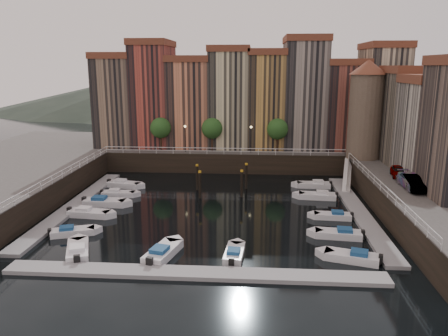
# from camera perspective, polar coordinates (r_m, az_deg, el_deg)

# --- Properties ---
(ground) EXTENTS (200.00, 200.00, 0.00)m
(ground) POSITION_cam_1_polar(r_m,az_deg,el_deg) (50.80, -1.29, -5.10)
(ground) COLOR black
(ground) RESTS_ON ground
(quay_far) EXTENTS (80.00, 20.00, 3.00)m
(quay_far) POSITION_cam_1_polar(r_m,az_deg,el_deg) (75.55, 0.53, 2.17)
(quay_far) COLOR black
(quay_far) RESTS_ON ground
(dock_left) EXTENTS (2.00, 28.00, 0.35)m
(dock_left) POSITION_cam_1_polar(r_m,az_deg,el_deg) (53.76, -18.92, -4.60)
(dock_left) COLOR gray
(dock_left) RESTS_ON ground
(dock_right) EXTENTS (2.00, 28.00, 0.35)m
(dock_right) POSITION_cam_1_polar(r_m,az_deg,el_deg) (50.94, 17.14, -5.45)
(dock_right) COLOR gray
(dock_right) RESTS_ON ground
(dock_near) EXTENTS (30.00, 2.00, 0.35)m
(dock_near) POSITION_cam_1_polar(r_m,az_deg,el_deg) (35.09, -3.95, -13.54)
(dock_near) COLOR gray
(dock_near) RESTS_ON ground
(mountains) EXTENTS (145.00, 100.00, 18.00)m
(mountains) POSITION_cam_1_polar(r_m,az_deg,el_deg) (158.24, 3.09, 10.27)
(mountains) COLOR #2D382D
(mountains) RESTS_ON ground
(far_terrace) EXTENTS (48.70, 10.30, 17.50)m
(far_terrace) POSITION_cam_1_polar(r_m,az_deg,el_deg) (71.70, 3.10, 9.18)
(far_terrace) COLOR #806751
(far_terrace) RESTS_ON quay_far
(right_terrace) EXTENTS (9.30, 24.30, 14.00)m
(right_terrace) POSITION_cam_1_polar(r_m,az_deg,el_deg) (56.63, 26.96, 5.29)
(right_terrace) COLOR #6C6352
(right_terrace) RESTS_ON quay_right
(corner_tower) EXTENTS (5.20, 5.20, 13.80)m
(corner_tower) POSITION_cam_1_polar(r_m,az_deg,el_deg) (64.65, 18.03, 7.45)
(corner_tower) COLOR #6B5B4C
(corner_tower) RESTS_ON quay_right
(promenade_trees) EXTENTS (21.20, 3.20, 5.20)m
(promenade_trees) POSITION_cam_1_polar(r_m,az_deg,el_deg) (67.13, -1.01, 5.18)
(promenade_trees) COLOR black
(promenade_trees) RESTS_ON quay_far
(street_lamps) EXTENTS (10.36, 0.36, 4.18)m
(street_lamps) POSITION_cam_1_polar(r_m,az_deg,el_deg) (66.22, -0.80, 4.46)
(street_lamps) COLOR black
(street_lamps) RESTS_ON quay_far
(railings) EXTENTS (36.08, 34.04, 0.52)m
(railings) POSITION_cam_1_polar(r_m,az_deg,el_deg) (54.47, -0.84, 0.30)
(railings) COLOR white
(railings) RESTS_ON ground
(gangway) EXTENTS (2.78, 8.32, 3.73)m
(gangway) POSITION_cam_1_polar(r_m,az_deg,el_deg) (60.99, 15.82, -0.61)
(gangway) COLOR white
(gangway) RESTS_ON ground
(mooring_pilings) EXTENTS (6.76, 5.01, 3.78)m
(mooring_pilings) POSITION_cam_1_polar(r_m,az_deg,el_deg) (55.66, -0.34, -1.69)
(mooring_pilings) COLOR black
(mooring_pilings) RESTS_ON ground
(boat_left_0) EXTENTS (4.37, 2.79, 0.98)m
(boat_left_0) POSITION_cam_1_polar(r_m,az_deg,el_deg) (45.07, -19.27, -7.85)
(boat_left_0) COLOR silver
(boat_left_0) RESTS_ON ground
(boat_left_1) EXTENTS (4.86, 2.16, 1.10)m
(boat_left_1) POSITION_cam_1_polar(r_m,az_deg,el_deg) (49.82, -17.28, -5.64)
(boat_left_1) COLOR silver
(boat_left_1) RESTS_ON ground
(boat_left_2) EXTENTS (5.14, 2.00, 1.17)m
(boat_left_2) POSITION_cam_1_polar(r_m,az_deg,el_deg) (53.08, -15.43, -4.33)
(boat_left_2) COLOR silver
(boat_left_2) RESTS_ON ground
(boat_left_3) EXTENTS (4.34, 1.76, 0.99)m
(boat_left_3) POSITION_cam_1_polar(r_m,az_deg,el_deg) (56.38, -13.71, -3.27)
(boat_left_3) COLOR silver
(boat_left_3) RESTS_ON ground
(boat_left_4) EXTENTS (4.86, 2.59, 1.09)m
(boat_left_4) POSITION_cam_1_polar(r_m,az_deg,el_deg) (60.50, -12.99, -2.07)
(boat_left_4) COLOR silver
(boat_left_4) RESTS_ON ground
(boat_right_0) EXTENTS (4.80, 2.88, 1.08)m
(boat_right_0) POSITION_cam_1_polar(r_m,az_deg,el_deg) (38.78, 16.49, -11.08)
(boat_right_0) COLOR silver
(boat_right_0) RESTS_ON ground
(boat_right_1) EXTENTS (4.67, 2.11, 1.05)m
(boat_right_1) POSITION_cam_1_polar(r_m,az_deg,el_deg) (43.38, 14.85, -8.33)
(boat_right_1) COLOR silver
(boat_right_1) RESTS_ON ground
(boat_right_2) EXTENTS (4.15, 1.74, 0.94)m
(boat_right_2) POSITION_cam_1_polar(r_m,az_deg,el_deg) (48.36, 14.10, -6.08)
(boat_right_2) COLOR silver
(boat_right_2) RESTS_ON ground
(boat_right_3) EXTENTS (4.81, 2.09, 1.09)m
(boat_right_3) POSITION_cam_1_polar(r_m,az_deg,el_deg) (55.00, 12.21, -3.57)
(boat_right_3) COLOR silver
(boat_right_3) RESTS_ON ground
(boat_right_4) EXTENTS (4.63, 1.76, 1.06)m
(boat_right_4) POSITION_cam_1_polar(r_m,az_deg,el_deg) (59.98, 11.73, -2.15)
(boat_right_4) COLOR silver
(boat_right_4) RESTS_ON ground
(boat_near_0) EXTENTS (3.28, 4.95, 1.12)m
(boat_near_0) POSITION_cam_1_polar(r_m,az_deg,el_deg) (40.43, -18.56, -10.18)
(boat_near_0) COLOR silver
(boat_near_0) RESTS_ON ground
(boat_near_1) EXTENTS (2.91, 5.15, 1.15)m
(boat_near_1) POSITION_cam_1_polar(r_m,az_deg,el_deg) (38.36, -8.05, -10.87)
(boat_near_1) COLOR silver
(boat_near_1) RESTS_ON ground
(boat_near_2) EXTENTS (1.79, 4.24, 0.96)m
(boat_near_2) POSITION_cam_1_polar(r_m,az_deg,el_deg) (37.98, 1.35, -11.10)
(boat_near_2) COLOR silver
(boat_near_2) RESTS_ON ground
(car_a) EXTENTS (2.21, 4.18, 1.36)m
(car_a) POSITION_cam_1_polar(r_m,az_deg,el_deg) (55.67, 21.82, -0.50)
(car_a) COLOR gray
(car_a) RESTS_ON quay_right
(car_b) EXTENTS (1.86, 4.80, 1.56)m
(car_b) POSITION_cam_1_polar(r_m,az_deg,el_deg) (50.42, 23.64, -1.90)
(car_b) COLOR gray
(car_b) RESTS_ON quay_right
(car_c) EXTENTS (2.21, 5.31, 1.53)m
(car_c) POSITION_cam_1_polar(r_m,az_deg,el_deg) (51.26, 23.35, -1.65)
(car_c) COLOR gray
(car_c) RESTS_ON quay_right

